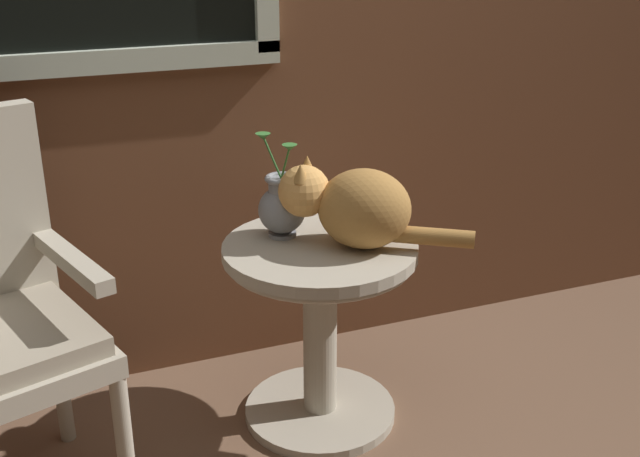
# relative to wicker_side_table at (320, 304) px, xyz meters

# --- Properties ---
(wicker_side_table) EXTENTS (0.57, 0.57, 0.59)m
(wicker_side_table) POSITION_rel_wicker_side_table_xyz_m (0.00, 0.00, 0.00)
(wicker_side_table) COLOR #B2A893
(wicker_side_table) RESTS_ON ground_plane
(cat) EXTENTS (0.50, 0.36, 0.25)m
(cat) POSITION_rel_wicker_side_table_xyz_m (0.09, -0.04, 0.32)
(cat) COLOR #AD7A3D
(cat) RESTS_ON wicker_side_table
(pewter_vase_with_ivy) EXTENTS (0.14, 0.14, 0.31)m
(pewter_vase_with_ivy) POSITION_rel_wicker_side_table_xyz_m (-0.08, 0.10, 0.29)
(pewter_vase_with_ivy) COLOR gray
(pewter_vase_with_ivy) RESTS_ON wicker_side_table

